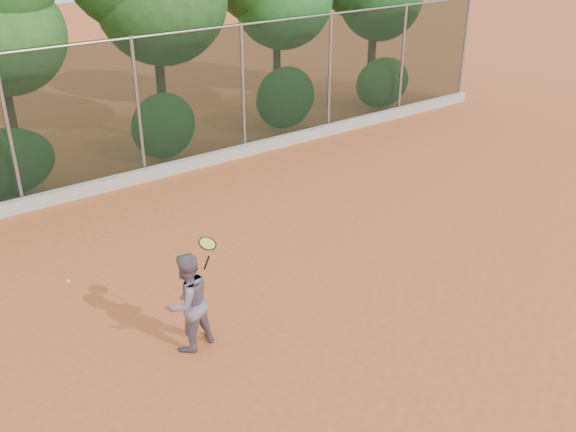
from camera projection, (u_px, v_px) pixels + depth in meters
ground at (323, 301)px, 11.11m from camera, size 80.00×80.00×0.00m
concrete_curb at (148, 174)px, 15.96m from camera, size 24.00×0.20×0.30m
tennis_player at (188, 302)px, 9.63m from camera, size 0.88×0.74×1.61m
chainlink_fence at (138, 106)px, 15.34m from camera, size 24.09×0.09×3.50m
tennis_racket at (207, 246)px, 9.37m from camera, size 0.33×0.32×0.55m
tennis_ball_in_flight at (68, 282)px, 8.69m from camera, size 0.07×0.07×0.07m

